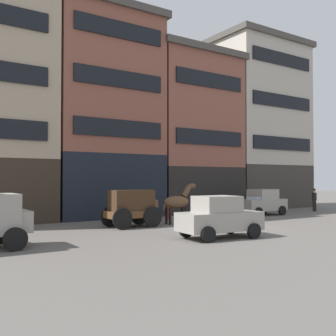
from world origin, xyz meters
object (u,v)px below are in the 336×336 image
(sedan_light, at_px, (219,217))
(pedestrian_officer, at_px, (314,199))
(cargo_wagon, at_px, (132,206))
(sedan_dark, at_px, (262,202))
(fire_hydrant_curbside, at_px, (167,212))
(draft_horse, at_px, (178,201))

(sedan_light, distance_m, pedestrian_officer, 16.94)
(cargo_wagon, distance_m, sedan_light, 5.68)
(cargo_wagon, height_order, sedan_dark, cargo_wagon)
(cargo_wagon, relative_size, fire_hydrant_curbside, 3.50)
(pedestrian_officer, bearing_deg, cargo_wagon, -176.34)
(pedestrian_officer, bearing_deg, fire_hydrant_curbside, 174.14)
(draft_horse, bearing_deg, pedestrian_officer, 4.43)
(sedan_dark, distance_m, fire_hydrant_curbside, 7.22)
(draft_horse, xyz_separation_m, pedestrian_officer, (13.92, 1.08, -0.29))
(sedan_light, bearing_deg, cargo_wagon, 102.97)
(sedan_dark, relative_size, pedestrian_officer, 2.08)
(sedan_light, relative_size, fire_hydrant_curbside, 4.60)
(cargo_wagon, bearing_deg, fire_hydrant_curbside, 32.12)
(draft_horse, xyz_separation_m, sedan_dark, (7.97, 1.04, -0.36))
(draft_horse, distance_m, sedan_dark, 8.05)
(pedestrian_officer, distance_m, fire_hydrant_curbside, 13.10)
(sedan_dark, height_order, fire_hydrant_curbside, sedan_dark)
(cargo_wagon, relative_size, sedan_light, 0.76)
(draft_horse, xyz_separation_m, sedan_light, (-1.67, -5.53, -0.36))
(sedan_light, xyz_separation_m, pedestrian_officer, (15.59, 6.61, 0.07))
(pedestrian_officer, bearing_deg, sedan_dark, -179.61)
(sedan_light, distance_m, fire_hydrant_curbside, 8.37)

